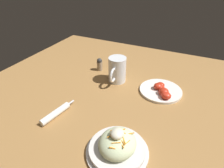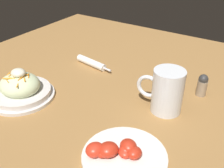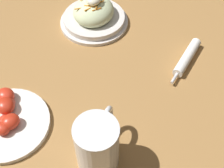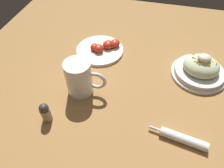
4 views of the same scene
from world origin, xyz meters
name	(u,v)px [view 4 (image 4 of 4)]	position (x,y,z in m)	size (l,w,h in m)	color
ground_plane	(131,90)	(0.00, 0.00, 0.00)	(1.43, 1.43, 0.00)	#9E703D
salad_plate	(200,69)	(0.24, 0.15, 0.03)	(0.21, 0.21, 0.10)	silver
beer_mug	(80,79)	(-0.18, -0.05, 0.06)	(0.15, 0.09, 0.14)	white
napkin_roll	(183,139)	(0.19, -0.16, 0.01)	(0.18, 0.05, 0.03)	white
tomato_plate	(102,49)	(-0.17, 0.20, 0.01)	(0.21, 0.21, 0.05)	white
salt_shaker	(45,112)	(-0.25, -0.19, 0.04)	(0.03, 0.03, 0.08)	gray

